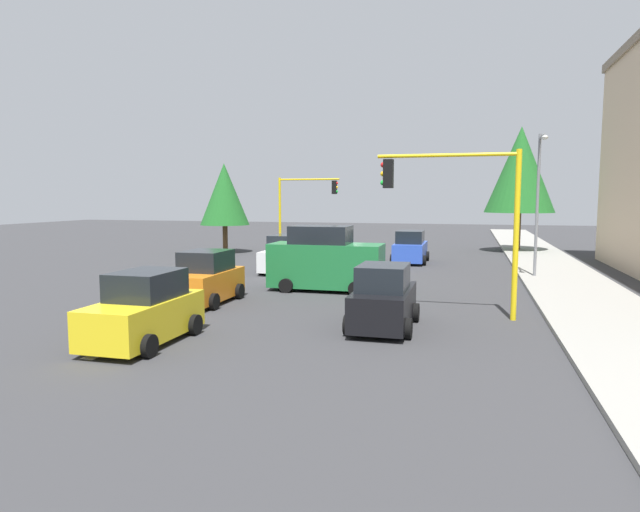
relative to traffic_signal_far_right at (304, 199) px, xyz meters
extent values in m
plane|color=#353538|center=(14.00, 5.66, -3.85)|extent=(120.00, 120.00, 0.00)
cube|color=gray|center=(9.00, 16.16, -3.77)|extent=(80.00, 4.00, 0.15)
cube|color=silver|center=(26.30, 2.66, -3.84)|extent=(2.20, 0.36, 0.01)
cone|color=silver|center=(25.00, 2.66, -3.84)|extent=(0.01, 1.10, 1.10)
cylinder|color=yellow|center=(0.00, -1.84, -1.14)|extent=(0.18, 0.18, 5.42)
cylinder|color=yellow|center=(0.00, 0.41, 1.42)|extent=(0.12, 4.50, 0.12)
cube|color=black|center=(0.00, 2.30, 0.84)|extent=(0.36, 0.32, 0.96)
sphere|color=red|center=(0.00, 2.48, 1.14)|extent=(0.18, 0.18, 0.18)
sphere|color=yellow|center=(0.00, 2.48, 0.84)|extent=(0.18, 0.18, 0.18)
sphere|color=green|center=(0.00, 2.48, 0.54)|extent=(0.18, 0.18, 0.18)
cylinder|color=yellow|center=(20.00, 13.16, -1.10)|extent=(0.18, 0.18, 5.50)
cylinder|color=yellow|center=(20.00, 10.91, 1.50)|extent=(0.12, 4.50, 0.12)
cube|color=black|center=(20.00, 9.02, 0.92)|extent=(0.36, 0.32, 0.96)
sphere|color=red|center=(20.00, 8.84, 1.22)|extent=(0.18, 0.18, 0.18)
sphere|color=yellow|center=(20.00, 8.84, 0.92)|extent=(0.18, 0.18, 0.18)
sphere|color=green|center=(20.00, 8.84, 0.62)|extent=(0.18, 0.18, 0.18)
cylinder|color=slate|center=(10.00, 14.86, -0.35)|extent=(0.14, 0.14, 7.00)
cylinder|color=slate|center=(10.90, 14.86, 2.95)|extent=(1.80, 0.10, 0.10)
ellipsoid|color=silver|center=(11.80, 14.86, 2.80)|extent=(0.56, 0.28, 0.20)
cylinder|color=brown|center=(2.00, -5.34, -2.75)|extent=(0.36, 0.36, 2.20)
cone|color=#1E6023|center=(2.00, -5.34, 0.35)|extent=(3.52, 3.52, 4.40)
cylinder|color=brown|center=(-4.00, 15.16, -2.31)|extent=(0.36, 0.36, 3.09)
cone|color=#1E6023|center=(-4.00, 15.16, 2.12)|extent=(4.94, 4.94, 6.17)
cube|color=#1E7238|center=(16.00, 5.83, -2.76)|extent=(1.90, 4.80, 1.85)
cube|color=black|center=(16.00, 5.59, -1.45)|extent=(1.67, 2.50, 0.76)
cylinder|color=black|center=(14.99, 7.32, -3.55)|extent=(0.20, 0.60, 0.60)
cylinder|color=black|center=(17.01, 7.32, -3.55)|extent=(0.20, 0.60, 0.60)
cylinder|color=black|center=(14.99, 4.34, -3.55)|extent=(0.20, 0.60, 0.60)
cylinder|color=black|center=(17.01, 4.34, -3.55)|extent=(0.20, 0.60, 0.60)
cube|color=yellow|center=(25.67, 3.17, -3.16)|extent=(3.87, 1.69, 1.05)
cube|color=black|center=(25.48, 3.17, -2.25)|extent=(2.01, 1.49, 0.76)
cylinder|color=black|center=(26.87, 4.08, -3.55)|extent=(0.60, 0.20, 0.60)
cylinder|color=black|center=(26.87, 2.27, -3.55)|extent=(0.60, 0.20, 0.60)
cylinder|color=black|center=(24.47, 4.08, -3.55)|extent=(0.60, 0.20, 0.60)
cylinder|color=black|center=(24.47, 2.27, -3.55)|extent=(0.60, 0.20, 0.60)
cube|color=blue|center=(4.83, 8.26, -3.16)|extent=(3.98, 1.77, 1.05)
cube|color=black|center=(5.03, 8.26, -2.25)|extent=(2.07, 1.56, 0.76)
cylinder|color=black|center=(3.60, 7.31, -3.55)|extent=(0.60, 0.20, 0.60)
cylinder|color=black|center=(3.60, 9.20, -3.55)|extent=(0.60, 0.20, 0.60)
cylinder|color=black|center=(6.07, 7.31, -3.55)|extent=(0.60, 0.20, 0.60)
cylinder|color=black|center=(6.07, 9.20, -3.55)|extent=(0.60, 0.20, 0.60)
cube|color=black|center=(22.21, 9.24, -3.16)|extent=(3.65, 1.62, 1.05)
cube|color=black|center=(22.39, 9.24, -2.25)|extent=(1.90, 1.42, 0.76)
cylinder|color=black|center=(21.08, 8.37, -3.55)|extent=(0.60, 0.20, 0.60)
cylinder|color=black|center=(21.08, 10.11, -3.55)|extent=(0.60, 0.20, 0.60)
cylinder|color=black|center=(23.34, 8.37, -3.55)|extent=(0.60, 0.20, 0.60)
cylinder|color=black|center=(23.34, 10.11, -3.55)|extent=(0.60, 0.20, 0.60)
cube|color=orange|center=(19.94, 2.10, -3.16)|extent=(3.63, 1.74, 1.05)
cube|color=black|center=(19.76, 2.10, -2.25)|extent=(1.89, 1.53, 0.76)
cylinder|color=black|center=(21.07, 3.03, -3.55)|extent=(0.60, 0.20, 0.60)
cylinder|color=black|center=(21.07, 1.16, -3.55)|extent=(0.60, 0.20, 0.60)
cylinder|color=black|center=(18.81, 3.03, -3.55)|extent=(0.60, 0.20, 0.60)
cylinder|color=black|center=(18.81, 1.16, -3.55)|extent=(0.60, 0.20, 0.60)
cube|color=white|center=(10.80, 2.19, -3.16)|extent=(4.16, 1.61, 1.05)
cube|color=black|center=(10.59, 2.19, -2.25)|extent=(2.17, 1.41, 0.76)
cylinder|color=black|center=(12.09, 3.05, -3.55)|extent=(0.60, 0.20, 0.60)
cylinder|color=black|center=(12.09, 1.32, -3.55)|extent=(0.60, 0.20, 0.60)
cylinder|color=black|center=(9.51, 3.05, -3.55)|extent=(0.60, 0.20, 0.60)
cylinder|color=black|center=(9.51, 1.32, -3.55)|extent=(0.60, 0.20, 0.60)
camera|label=1|loc=(38.72, 11.69, 0.13)|focal=31.04mm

